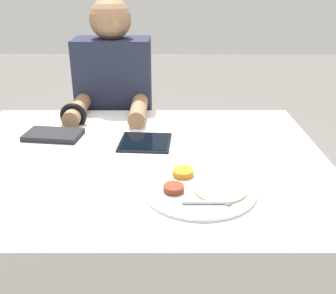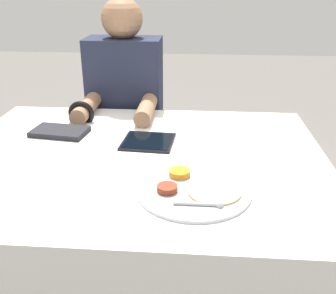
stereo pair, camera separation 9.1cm
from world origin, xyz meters
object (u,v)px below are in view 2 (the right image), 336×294
object	(u,v)px
thali_tray	(194,189)
tablet_device	(148,141)
red_notebook	(60,132)
person_diner	(127,133)

from	to	relation	value
thali_tray	tablet_device	size ratio (longest dim) A/B	1.66
red_notebook	tablet_device	distance (m)	0.35
thali_tray	red_notebook	xyz separation A→B (m)	(-0.52, 0.40, 0.00)
thali_tray	red_notebook	size ratio (longest dim) A/B	1.47
tablet_device	person_diner	size ratio (longest dim) A/B	0.16
red_notebook	tablet_device	world-z (taller)	red_notebook
thali_tray	tablet_device	world-z (taller)	thali_tray
thali_tray	tablet_device	bearing A→B (deg)	116.88
thali_tray	person_diner	distance (m)	0.93
thali_tray	person_diner	size ratio (longest dim) A/B	0.27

